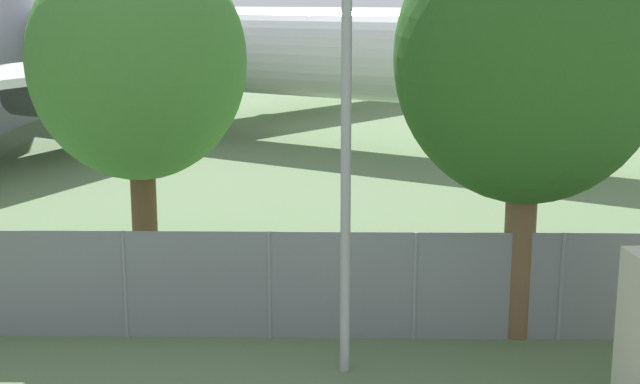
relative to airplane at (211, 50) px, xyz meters
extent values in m
cylinder|color=gray|center=(1.78, -24.47, -2.75)|extent=(0.07, 0.07, 1.94)
cylinder|color=gray|center=(4.33, -24.47, -2.75)|extent=(0.07, 0.07, 1.94)
cylinder|color=gray|center=(6.87, -24.47, -2.75)|extent=(0.07, 0.07, 1.94)
cylinder|color=gray|center=(9.42, -24.47, -2.75)|extent=(0.07, 0.07, 1.94)
cube|color=slate|center=(4.33, -24.47, -2.75)|extent=(56.00, 0.01, 1.94)
cylinder|color=white|center=(0.42, -0.26, 0.05)|extent=(34.41, 22.89, 3.61)
cube|color=white|center=(4.19, 9.59, -0.49)|extent=(14.99, 16.64, 0.30)
cylinder|color=#939399|center=(2.58, 7.57, -1.45)|extent=(3.62, 3.08, 1.62)
cylinder|color=#939399|center=(-5.54, -5.76, -1.45)|extent=(3.62, 3.08, 1.62)
cylinder|color=#2D2D33|center=(11.00, -6.69, -2.73)|extent=(0.24, 0.24, 1.97)
cylinder|color=#2D2D33|center=(11.00, -6.69, -3.44)|extent=(0.63, 0.55, 0.56)
cylinder|color=#2D2D33|center=(-0.08, 2.58, -2.73)|extent=(0.24, 0.24, 1.97)
cylinder|color=#2D2D33|center=(-0.08, 2.58, -3.44)|extent=(0.63, 0.55, 0.56)
cylinder|color=#2D2D33|center=(-2.33, -1.12, -2.73)|extent=(0.24, 0.24, 1.97)
cylinder|color=#2D2D33|center=(-2.33, -1.12, -3.44)|extent=(0.63, 0.55, 0.56)
cylinder|color=brown|center=(1.37, -20.82, -2.37)|extent=(0.54, 0.54, 2.71)
ellipsoid|color=#427A33|center=(1.37, -20.82, 0.91)|extent=(4.53, 4.53, 4.98)
cylinder|color=brown|center=(8.70, -24.27, -2.21)|extent=(0.54, 0.54, 3.02)
ellipsoid|color=#28561E|center=(8.70, -24.27, 1.23)|extent=(4.53, 4.53, 4.98)
cylinder|color=#99999E|center=(5.63, -25.86, 0.75)|extent=(0.16, 0.16, 8.93)
camera|label=1|loc=(5.47, -39.35, 2.15)|focal=50.00mm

